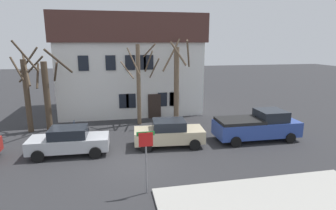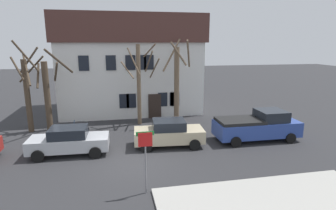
# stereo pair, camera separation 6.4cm
# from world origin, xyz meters

# --- Properties ---
(ground_plane) EXTENTS (120.00, 120.00, 0.00)m
(ground_plane) POSITION_xyz_m (0.00, 0.00, 0.00)
(ground_plane) COLOR #2D2D30
(building_main) EXTENTS (12.88, 8.33, 8.79)m
(building_main) POSITION_xyz_m (0.80, 12.95, 4.48)
(building_main) COLOR white
(building_main) RESTS_ON ground_plane
(tree_bare_near) EXTENTS (2.04, 2.30, 6.58)m
(tree_bare_near) POSITION_xyz_m (-6.89, 7.11, 3.06)
(tree_bare_near) COLOR #4C3D2D
(tree_bare_near) RESTS_ON ground_plane
(tree_bare_mid) EXTENTS (3.47, 2.92, 6.03)m
(tree_bare_mid) POSITION_xyz_m (-5.60, 7.13, 2.96)
(tree_bare_mid) COLOR #4C3D2D
(tree_bare_mid) RESTS_ON ground_plane
(tree_bare_far) EXTENTS (2.84, 2.80, 6.34)m
(tree_bare_far) POSITION_xyz_m (1.19, 7.48, 3.48)
(tree_bare_far) COLOR brown
(tree_bare_far) RESTS_ON ground_plane
(tree_bare_end) EXTENTS (2.33, 2.33, 6.71)m
(tree_bare_end) POSITION_xyz_m (4.13, 7.25, 3.37)
(tree_bare_end) COLOR brown
(tree_bare_end) RESTS_ON ground_plane
(car_silver_sedan) EXTENTS (4.56, 2.07, 1.64)m
(car_silver_sedan) POSITION_xyz_m (-3.50, 2.11, 0.82)
(car_silver_sedan) COLOR #B7BABF
(car_silver_sedan) RESTS_ON ground_plane
(car_beige_sedan) EXTENTS (4.47, 2.31, 1.68)m
(car_beige_sedan) POSITION_xyz_m (2.47, 2.29, 0.84)
(car_beige_sedan) COLOR #C6B793
(car_beige_sedan) RESTS_ON ground_plane
(pickup_truck_blue) EXTENTS (5.61, 2.34, 2.00)m
(pickup_truck_blue) POSITION_xyz_m (8.50, 2.24, 0.97)
(pickup_truck_blue) COLOR #2D4799
(pickup_truck_blue) RESTS_ON ground_plane
(street_sign_pole) EXTENTS (0.76, 0.07, 2.80)m
(street_sign_pole) POSITION_xyz_m (0.39, -3.02, 1.96)
(street_sign_pole) COLOR slate
(street_sign_pole) RESTS_ON ground_plane
(bicycle_leaning) EXTENTS (1.70, 0.52, 1.03)m
(bicycle_leaning) POSITION_xyz_m (-3.52, 5.84, 0.37)
(bicycle_leaning) COLOR black
(bicycle_leaning) RESTS_ON ground_plane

